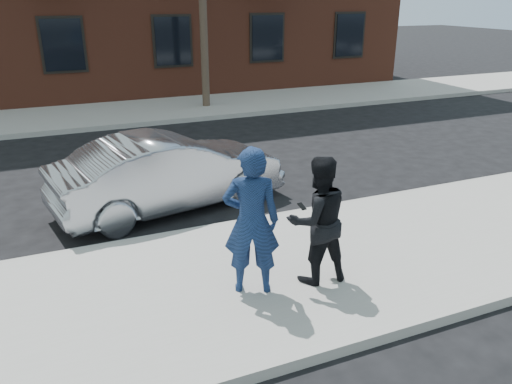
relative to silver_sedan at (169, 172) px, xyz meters
name	(u,v)px	position (x,y,z in m)	size (l,w,h in m)	color
ground	(132,302)	(-1.26, -2.93, -0.71)	(100.00, 100.00, 0.00)	black
near_sidewalk	(135,308)	(-1.26, -3.18, -0.63)	(50.00, 3.50, 0.15)	#989690
near_curb	(114,247)	(-1.26, -1.38, -0.63)	(50.00, 0.10, 0.15)	#999691
far_sidewalk	(72,117)	(-1.26, 8.32, -0.63)	(50.00, 3.50, 0.15)	#989690
far_curb	(76,130)	(-1.26, 6.52, -0.63)	(50.00, 0.10, 0.15)	#999691
silver_sedan	(169,172)	(0.00, 0.00, 0.00)	(1.50, 4.30, 1.42)	#999BA3
man_hoodie	(251,221)	(0.24, -3.46, 0.43)	(0.84, 0.70, 1.97)	navy
man_peacoat	(318,220)	(1.14, -3.55, 0.32)	(0.89, 0.71, 1.76)	black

